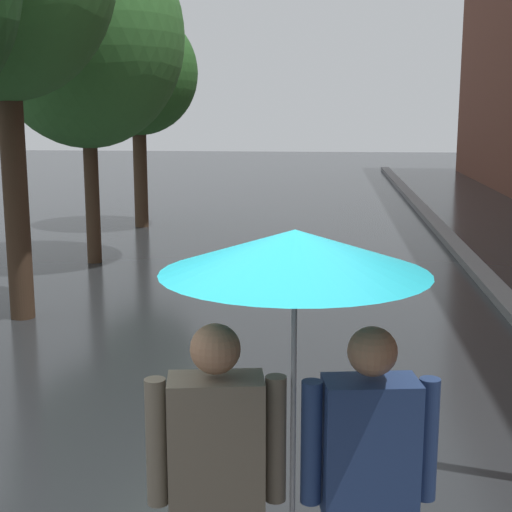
# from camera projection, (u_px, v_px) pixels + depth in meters

# --- Properties ---
(kerb_strip) EXTENTS (0.30, 36.00, 0.12)m
(kerb_strip) POSITION_uv_depth(u_px,v_px,m) (463.00, 254.00, 13.01)
(kerb_strip) COLOR slate
(kerb_strip) RESTS_ON ground
(street_tree_2) EXTENTS (3.09, 3.09, 5.35)m
(street_tree_2) POSITION_uv_depth(u_px,v_px,m) (86.00, 36.00, 11.90)
(street_tree_2) COLOR #473323
(street_tree_2) RESTS_ON ground
(street_tree_3) EXTENTS (2.48, 2.48, 4.48)m
(street_tree_3) POSITION_uv_depth(u_px,v_px,m) (138.00, 74.00, 15.68)
(street_tree_3) COLOR #473323
(street_tree_3) RESTS_ON ground
(couple_under_umbrella) EXTENTS (1.23, 1.11, 2.05)m
(couple_under_umbrella) POSITION_uv_depth(u_px,v_px,m) (293.00, 392.00, 3.19)
(couple_under_umbrella) COLOR #2D2D33
(couple_under_umbrella) RESTS_ON ground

